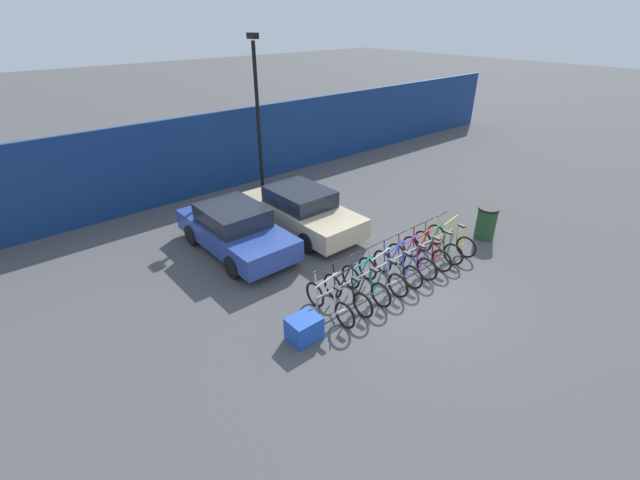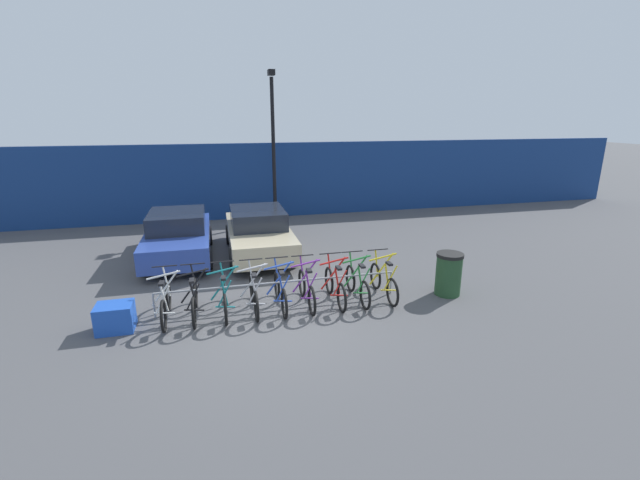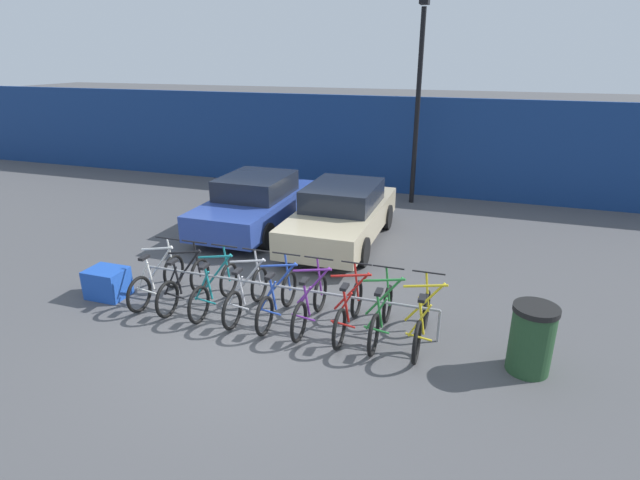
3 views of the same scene
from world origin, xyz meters
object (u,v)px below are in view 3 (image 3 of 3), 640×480
(bicycle_green, at_px, (381,316))
(car_beige, at_px, (342,214))
(bicycle_silver, at_px, (246,294))
(trash_bin, at_px, (532,339))
(bicycle_blue, at_px, (277,299))
(lamp_post, at_px, (418,94))
(bike_rack, at_px, (281,289))
(bicycle_white, at_px, (157,280))
(bicycle_teal, at_px, (215,289))
(bicycle_purple, at_px, (310,304))
(bicycle_yellow, at_px, (422,322))
(cargo_crate, at_px, (107,283))
(car_blue, at_px, (256,203))
(bicycle_red, at_px, (349,311))
(bicycle_black, at_px, (184,284))

(bicycle_green, relative_size, car_beige, 0.39)
(bicycle_silver, bearing_deg, trash_bin, -2.17)
(bicycle_blue, bearing_deg, trash_bin, -2.63)
(lamp_post, bearing_deg, bike_rack, -97.50)
(bicycle_white, bearing_deg, bicycle_teal, 0.82)
(bicycle_purple, xyz_separation_m, lamp_post, (0.45, 7.97, 2.84))
(bicycle_blue, height_order, bicycle_purple, same)
(bicycle_white, distance_m, bicycle_yellow, 4.86)
(bicycle_yellow, bearing_deg, cargo_crate, -177.69)
(car_blue, xyz_separation_m, cargo_crate, (-0.95, -4.44, -0.42))
(bicycle_blue, distance_m, bicycle_red, 1.26)
(bike_rack, relative_size, lamp_post, 0.94)
(bicycle_silver, bearing_deg, bicycle_blue, 0.53)
(bicycle_black, distance_m, bicycle_blue, 1.84)
(bicycle_silver, bearing_deg, bike_rack, 14.43)
(bicycle_white, relative_size, car_beige, 0.39)
(bike_rack, bearing_deg, cargo_crate, -173.59)
(car_blue, relative_size, cargo_crate, 6.04)
(car_blue, bearing_deg, bike_rack, -59.13)
(bicycle_silver, bearing_deg, bicycle_black, -179.47)
(bicycle_white, distance_m, car_beige, 4.68)
(bike_rack, relative_size, bicycle_blue, 3.16)
(cargo_crate, bearing_deg, car_beige, 52.05)
(cargo_crate, bearing_deg, bicycle_teal, 6.13)
(bicycle_blue, bearing_deg, bicycle_black, -179.54)
(bicycle_white, xyz_separation_m, bicycle_blue, (2.42, 0.00, 0.00))
(bicycle_blue, distance_m, bicycle_purple, 0.60)
(bicycle_white, xyz_separation_m, bicycle_red, (3.68, 0.00, 0.00))
(bicycle_blue, relative_size, bicycle_purple, 1.00)
(bicycle_silver, distance_m, bicycle_blue, 0.59)
(bicycle_silver, distance_m, car_blue, 4.60)
(bicycle_yellow, xyz_separation_m, car_beige, (-2.49, 4.03, 0.31))
(bicycle_green, relative_size, car_blue, 0.40)
(bike_rack, xyz_separation_m, cargo_crate, (-3.38, -0.38, -0.23))
(bicycle_silver, distance_m, car_beige, 4.07)
(bicycle_silver, xyz_separation_m, car_blue, (-1.83, 4.21, 0.31))
(bicycle_green, bearing_deg, cargo_crate, -176.46)
(lamp_post, distance_m, cargo_crate, 9.77)
(car_blue, height_order, trash_bin, car_blue)
(bicycle_purple, height_order, lamp_post, lamp_post)
(bicycle_green, height_order, bicycle_yellow, same)
(bicycle_silver, xyz_separation_m, bicycle_blue, (0.59, 0.00, 0.00))
(bicycle_silver, height_order, car_blue, car_blue)
(bicycle_silver, height_order, bicycle_yellow, same)
(bicycle_teal, bearing_deg, bicycle_red, -3.16)
(bicycle_yellow, height_order, car_beige, car_beige)
(bicycle_purple, xyz_separation_m, cargo_crate, (-3.96, -0.23, -0.10))
(car_beige, bearing_deg, bike_rack, -89.17)
(bicycle_white, relative_size, car_blue, 0.40)
(bicycle_teal, height_order, bicycle_purple, same)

